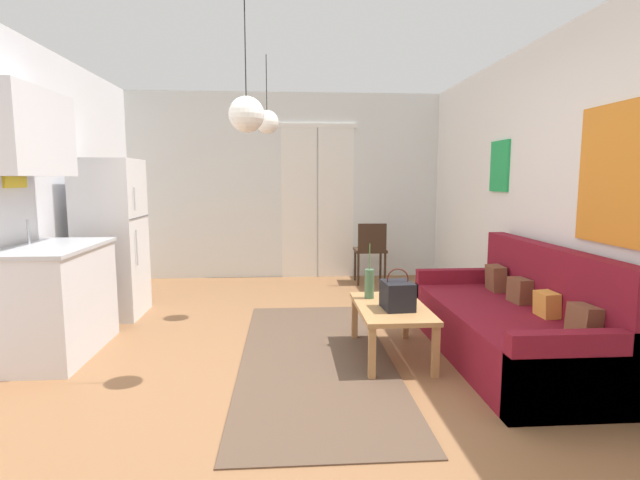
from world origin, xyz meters
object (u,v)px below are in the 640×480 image
object	(u,v)px
coffee_table	(391,312)
bamboo_vase	(369,284)
pendant_lamp_near	(246,114)
refrigerator	(112,239)
handbag	(397,295)
accent_chair	(371,248)
couch	(515,326)
pendant_lamp_far	(267,122)

from	to	relation	value
coffee_table	bamboo_vase	world-z (taller)	bamboo_vase
coffee_table	pendant_lamp_near	size ratio (longest dim) A/B	1.07
coffee_table	refrigerator	bearing A→B (deg)	152.71
handbag	refrigerator	distance (m)	3.04
refrigerator	accent_chair	xyz separation A→B (m)	(2.93, 1.34, -0.32)
couch	coffee_table	size ratio (longest dim) A/B	2.14
couch	bamboo_vase	xyz separation A→B (m)	(-1.10, 0.39, 0.27)
coffee_table	pendant_lamp_far	world-z (taller)	pendant_lamp_far
pendant_lamp_far	accent_chair	bearing A→B (deg)	48.72
refrigerator	pendant_lamp_far	world-z (taller)	pendant_lamp_far
coffee_table	bamboo_vase	size ratio (longest dim) A/B	2.06
couch	accent_chair	xyz separation A→B (m)	(-0.66, 2.84, 0.21)
handbag	accent_chair	world-z (taller)	accent_chair
pendant_lamp_near	pendant_lamp_far	size ratio (longest dim) A/B	1.18
bamboo_vase	accent_chair	size ratio (longest dim) A/B	0.56
handbag	pendant_lamp_far	bearing A→B (deg)	128.67
coffee_table	pendant_lamp_near	xyz separation A→B (m)	(-1.09, -0.39, 1.49)
bamboo_vase	pendant_lamp_near	distance (m)	1.74
bamboo_vase	couch	bearing A→B (deg)	-19.80
couch	refrigerator	distance (m)	3.92
handbag	pendant_lamp_near	world-z (taller)	pendant_lamp_near
couch	handbag	world-z (taller)	couch
coffee_table	handbag	distance (m)	0.19
refrigerator	pendant_lamp_near	bearing A→B (deg)	-48.57
couch	accent_chair	size ratio (longest dim) A/B	2.46
coffee_table	pendant_lamp_far	bearing A→B (deg)	130.27
couch	pendant_lamp_near	world-z (taller)	pendant_lamp_near
refrigerator	pendant_lamp_near	size ratio (longest dim) A/B	1.81
couch	accent_chair	world-z (taller)	couch
handbag	refrigerator	xyz separation A→B (m)	(-2.65, 1.46, 0.28)
coffee_table	handbag	world-z (taller)	handbag
refrigerator	pendant_lamp_near	distance (m)	2.55
refrigerator	bamboo_vase	bearing A→B (deg)	-23.83
pendant_lamp_near	pendant_lamp_far	world-z (taller)	same
couch	pendant_lamp_far	bearing A→B (deg)	145.91
coffee_table	refrigerator	distance (m)	2.99
bamboo_vase	accent_chair	bearing A→B (deg)	79.84
handbag	accent_chair	xyz separation A→B (m)	(0.28, 2.80, -0.04)
couch	pendant_lamp_far	xyz separation A→B (m)	(-1.98, 1.34, 1.70)
bamboo_vase	accent_chair	world-z (taller)	bamboo_vase
refrigerator	accent_chair	distance (m)	3.24
handbag	couch	bearing A→B (deg)	-2.41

